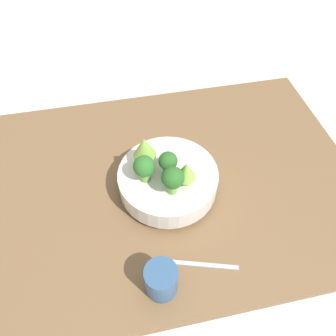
{
  "coord_description": "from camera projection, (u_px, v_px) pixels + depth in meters",
  "views": [
    {
      "loc": [
        -0.11,
        -0.53,
        0.75
      ],
      "look_at": [
        -0.01,
        -0.03,
        0.12
      ],
      "focal_mm": 35.0,
      "sensor_mm": 36.0,
      "label": 1
    }
  ],
  "objects": [
    {
      "name": "romanesco_piece_far",
      "position": [
        144.0,
        149.0,
        0.8
      ],
      "size": [
        0.06,
        0.06,
        0.09
      ],
      "color": "#6BA34C",
      "rests_on": "bowl"
    },
    {
      "name": "fork",
      "position": [
        203.0,
        265.0,
        0.74
      ],
      "size": [
        0.16,
        0.06,
        0.01
      ],
      "color": "#B2B2B7",
      "rests_on": "table"
    },
    {
      "name": "broccoli_floret_left",
      "position": [
        144.0,
        167.0,
        0.78
      ],
      "size": [
        0.05,
        0.05,
        0.08
      ],
      "color": "#6BA34C",
      "rests_on": "bowl"
    },
    {
      "name": "broccoli_floret_front",
      "position": [
        173.0,
        179.0,
        0.75
      ],
      "size": [
        0.05,
        0.05,
        0.08
      ],
      "color": "#6BA34C",
      "rests_on": "bowl"
    },
    {
      "name": "ground_plane",
      "position": [
        168.0,
        186.0,
        0.92
      ],
      "size": [
        6.0,
        6.0,
        0.0
      ],
      "primitive_type": "plane",
      "color": "silver"
    },
    {
      "name": "cup",
      "position": [
        161.0,
        280.0,
        0.68
      ],
      "size": [
        0.07,
        0.07,
        0.08
      ],
      "color": "#33567F",
      "rests_on": "table"
    },
    {
      "name": "bowl",
      "position": [
        168.0,
        180.0,
        0.85
      ],
      "size": [
        0.26,
        0.26,
        0.07
      ],
      "color": "silver",
      "rests_on": "table"
    },
    {
      "name": "table",
      "position": [
        168.0,
        183.0,
        0.91
      ],
      "size": [
        1.04,
        0.73,
        0.03
      ],
      "color": "brown",
      "rests_on": "ground_plane"
    },
    {
      "name": "broccoli_floret_center",
      "position": [
        168.0,
        163.0,
        0.79
      ],
      "size": [
        0.05,
        0.05,
        0.07
      ],
      "color": "#609347",
      "rests_on": "bowl"
    },
    {
      "name": "romanesco_piece_near",
      "position": [
        186.0,
        171.0,
        0.77
      ],
      "size": [
        0.05,
        0.05,
        0.07
      ],
      "color": "#6BA34C",
      "rests_on": "bowl"
    }
  ]
}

